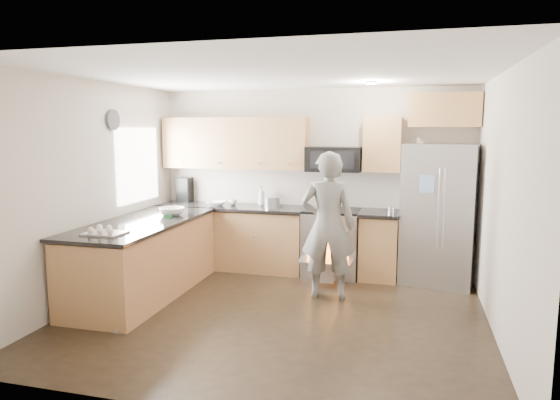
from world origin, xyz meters
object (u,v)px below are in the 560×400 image
(refrigerator, at_px, (439,214))
(dish_rack, at_px, (113,316))
(stove_range, at_px, (332,227))
(person, at_px, (328,226))

(refrigerator, height_order, dish_rack, refrigerator)
(stove_range, xyz_separation_m, refrigerator, (1.42, 0.01, 0.25))
(person, distance_m, dish_rack, 2.61)
(person, bearing_deg, dish_rack, 28.62)
(person, height_order, dish_rack, person)
(stove_range, distance_m, dish_rack, 3.13)
(stove_range, distance_m, refrigerator, 1.44)
(dish_rack, bearing_deg, refrigerator, 35.19)
(refrigerator, xyz_separation_m, dish_rack, (-3.37, -2.38, -0.84))
(stove_range, distance_m, person, 1.00)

